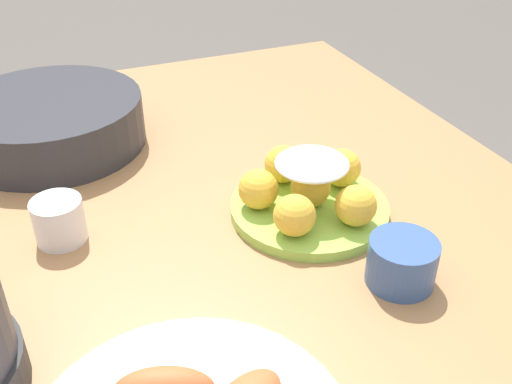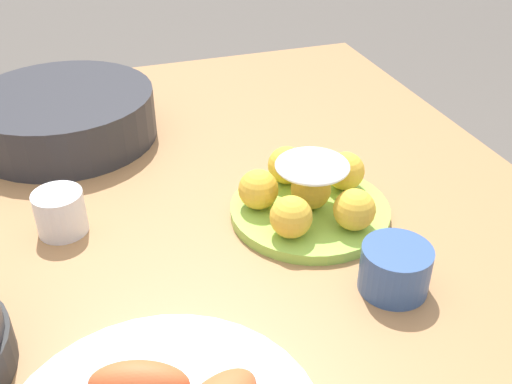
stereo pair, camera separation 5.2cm
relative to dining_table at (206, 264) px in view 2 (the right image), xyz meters
The scene contains 5 objects.
dining_table is the anchor object (origin of this frame).
cake_plate 0.20m from the dining_table, 108.91° to the right, with size 0.23×0.23×0.09m.
serving_bowl 0.38m from the dining_table, 28.74° to the left, with size 0.32×0.32×0.09m.
cup_near 0.32m from the dining_table, 140.93° to the right, with size 0.09×0.09×0.06m.
cup_far 0.23m from the dining_table, 82.99° to the left, with size 0.07×0.07×0.06m.
Camera 2 is at (-0.71, 0.15, 1.26)m, focal length 42.00 mm.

